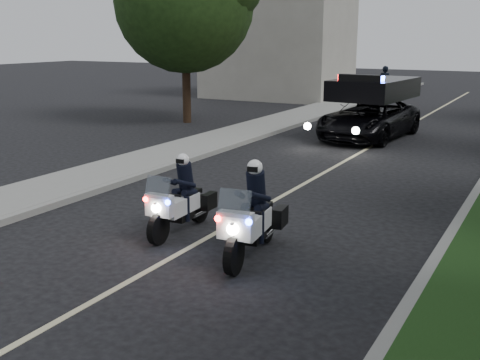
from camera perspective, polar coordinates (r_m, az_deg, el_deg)
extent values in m
plane|color=black|center=(10.30, -7.30, -7.82)|extent=(120.00, 120.00, 0.00)
cube|color=gray|center=(20.58, -0.34, 3.43)|extent=(0.20, 60.00, 0.15)
cube|color=gray|center=(21.12, -2.96, 3.69)|extent=(2.00, 60.00, 0.16)
cube|color=#A8A396|center=(37.19, 3.71, 13.33)|extent=(8.00, 6.00, 7.00)
cube|color=#BFB78C|center=(18.99, 10.57, 2.10)|extent=(0.12, 50.00, 0.01)
imported|color=black|center=(22.81, 12.20, 3.95)|extent=(2.91, 5.50, 2.58)
imported|color=black|center=(34.42, 13.60, 7.11)|extent=(0.67, 1.61, 0.82)
imported|color=black|center=(34.42, 13.60, 7.11)|extent=(0.72, 0.51, 1.91)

